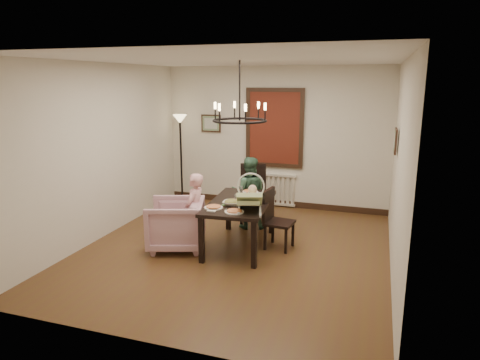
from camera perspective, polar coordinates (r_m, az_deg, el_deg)
The scene contains 17 objects.
room_shell at distance 6.55m, azimuth 0.28°, elevation 3.29°, with size 4.51×5.00×2.81m.
dining_table at distance 6.52m, azimuth -0.04°, elevation -3.59°, with size 0.99×1.61×0.73m.
chair_far at distance 7.70m, azimuth 1.71°, elevation -1.85°, with size 0.47×0.47×1.06m, color black, non-canonical shape.
chair_right at distance 6.55m, azimuth 5.30°, elevation -5.24°, with size 0.41×0.41×0.92m, color black, non-canonical shape.
armchair at distance 6.62m, azimuth -8.56°, elevation -5.85°, with size 0.82×0.84×0.76m, color #C596A0.
elderly_woman at distance 6.55m, azimuth -6.03°, elevation -5.01°, with size 0.36×0.23×0.97m, color #E4A1A5.
seated_man at distance 7.42m, azimuth 1.18°, elevation -2.50°, with size 0.51×0.39×1.04m, color #396148.
baby_bouncer at distance 6.00m, azimuth 1.30°, elevation -2.42°, with size 0.41×0.57×0.37m, color beige, non-canonical shape.
salad_bowl at distance 6.30m, azimuth -1.17°, elevation -3.04°, with size 0.29×0.29×0.07m, color white.
pizza_platter at distance 6.38m, azimuth -0.67°, elevation -2.99°, with size 0.31×0.31×0.04m, color tan.
drinking_glass at distance 6.42m, azimuth -0.47°, elevation -2.49°, with size 0.06×0.06×0.13m, color silver.
window_blinds at distance 8.52m, azimuth 4.61°, elevation 6.92°, with size 1.00×0.03×1.40m, color maroon.
radiator at distance 8.76m, azimuth 4.49°, elevation -1.22°, with size 0.92×0.12×0.62m, color silver, non-canonical shape.
picture_back at distance 8.93m, azimuth -3.89°, elevation 7.54°, with size 0.42×0.03×0.36m, color black.
picture_right at distance 6.74m, azimuth 20.02°, elevation 4.92°, with size 0.42×0.03×0.36m, color black.
floor_lamp at distance 8.97m, azimuth -7.85°, elevation 2.63°, with size 0.30×0.30×1.80m, color black, non-canonical shape.
chandelier at distance 6.27m, azimuth -0.04°, elevation 7.92°, with size 0.80×0.80×0.04m, color black.
Camera 1 is at (1.97, -5.77, 2.53)m, focal length 32.00 mm.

